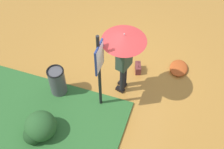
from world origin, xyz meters
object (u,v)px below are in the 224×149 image
object	(u,v)px
info_sign_post	(99,66)
handbag	(138,68)
trash_bin	(57,82)
person_with_umbrella	(124,48)

from	to	relation	value
info_sign_post	handbag	xyz separation A→B (m)	(-1.29, 0.57, -1.32)
info_sign_post	trash_bin	xyz separation A→B (m)	(-0.01, -1.13, -1.03)
person_with_umbrella	trash_bin	distance (m)	1.95
handbag	info_sign_post	bearing A→B (deg)	-23.63
info_sign_post	handbag	bearing A→B (deg)	156.37
info_sign_post	handbag	distance (m)	1.93
person_with_umbrella	trash_bin	size ratio (longest dim) A/B	2.45
handbag	trash_bin	distance (m)	2.14
handbag	trash_bin	bearing A→B (deg)	-52.81
handbag	person_with_umbrella	bearing A→B (deg)	-15.10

